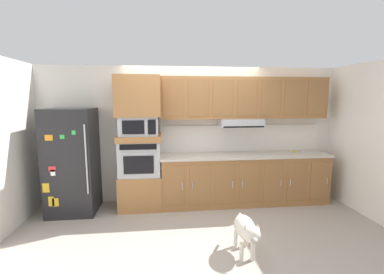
{
  "coord_description": "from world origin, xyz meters",
  "views": [
    {
      "loc": [
        -0.55,
        -3.87,
        1.92
      ],
      "look_at": [
        -0.06,
        0.58,
        1.27
      ],
      "focal_mm": 24.89,
      "sensor_mm": 36.0,
      "label": 1
    }
  ],
  "objects_px": {
    "screwdriver": "(295,152)",
    "dog": "(246,229)",
    "microwave": "(139,126)",
    "built_in_oven": "(140,157)",
    "refrigerator": "(72,161)"
  },
  "relations": [
    {
      "from": "microwave",
      "to": "screwdriver",
      "type": "relative_size",
      "value": 4.78
    },
    {
      "from": "microwave",
      "to": "refrigerator",
      "type": "bearing_deg",
      "value": -176.52
    },
    {
      "from": "microwave",
      "to": "built_in_oven",
      "type": "bearing_deg",
      "value": 179.23
    },
    {
      "from": "refrigerator",
      "to": "dog",
      "type": "xyz_separation_m",
      "value": [
        2.5,
        -1.61,
        -0.53
      ]
    },
    {
      "from": "built_in_oven",
      "to": "microwave",
      "type": "distance_m",
      "value": 0.56
    },
    {
      "from": "built_in_oven",
      "to": "microwave",
      "type": "xyz_separation_m",
      "value": [
        0.0,
        -0.0,
        0.56
      ]
    },
    {
      "from": "built_in_oven",
      "to": "dog",
      "type": "height_order",
      "value": "built_in_oven"
    },
    {
      "from": "screwdriver",
      "to": "dog",
      "type": "relative_size",
      "value": 0.17
    },
    {
      "from": "screwdriver",
      "to": "refrigerator",
      "type": "bearing_deg",
      "value": -178.54
    },
    {
      "from": "refrigerator",
      "to": "screwdriver",
      "type": "bearing_deg",
      "value": 1.46
    },
    {
      "from": "dog",
      "to": "built_in_oven",
      "type": "bearing_deg",
      "value": -137.9
    },
    {
      "from": "built_in_oven",
      "to": "dog",
      "type": "relative_size",
      "value": 0.86
    },
    {
      "from": "microwave",
      "to": "dog",
      "type": "distance_m",
      "value": 2.44
    },
    {
      "from": "built_in_oven",
      "to": "dog",
      "type": "bearing_deg",
      "value": -50.5
    },
    {
      "from": "refrigerator",
      "to": "screwdriver",
      "type": "xyz_separation_m",
      "value": [
        3.97,
        0.1,
        0.05
      ]
    }
  ]
}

